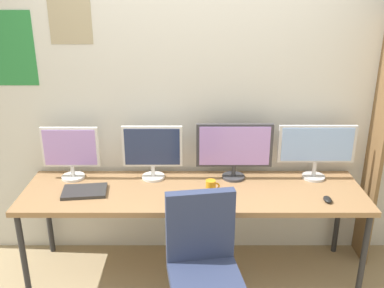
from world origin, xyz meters
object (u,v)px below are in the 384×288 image
Objects in this scene: monitor_far_left at (69,151)px; laptop_closed at (83,191)px; computer_mouse at (326,199)px; desk at (192,195)px; monitor_center_left at (151,150)px; monitor_center_right at (233,148)px; office_chair at (202,283)px; monitor_far_right at (315,147)px; keyboard_main at (192,204)px; coffee_mug at (210,186)px.

laptop_closed is (0.15, -0.26, -0.22)m from monitor_far_left.
desk is at bearing 169.31° from computer_mouse.
monitor_center_left is 0.78× the size of monitor_center_right.
monitor_far_right is at bearing 43.83° from office_chair.
monitor_center_left is at bearing -179.99° from monitor_center_right.
laptop_closed is at bearing 167.22° from keyboard_main.
office_chair reaches higher than desk.
coffee_mug is at bearing 83.73° from office_chair.
office_chair is 9.34× the size of coffee_mug.
desk is 0.71m from office_chair.
coffee_mug reaches higher than computer_mouse.
monitor_center_left is at bearing 152.20° from coffee_mug.
monitor_far_left is (-1.02, 0.86, 0.57)m from office_chair.
desk is 0.48m from monitor_center_left.
monitor_center_left is at bearing 162.86° from computer_mouse.
monitor_center_left is 1.35m from computer_mouse.
monitor_far_right is 5.65× the size of coffee_mug.
monitor_far_right is 0.88m from coffee_mug.
monitor_center_right is 1.57× the size of keyboard_main.
monitor_center_right is at bearing 51.67° from coffee_mug.
monitor_far_left is 0.64m from monitor_center_left.
monitor_far_right is (1.91, 0.00, 0.03)m from monitor_far_left.
desk is at bearing 169.26° from coffee_mug.
monitor_far_right is 0.46m from computer_mouse.
laptop_closed is at bearing 175.68° from computer_mouse.
computer_mouse is at bearing -11.61° from monitor_far_left.
computer_mouse is at bearing 3.00° from keyboard_main.
monitor_far_right is 1.80m from laptop_closed.
keyboard_main is 1.18× the size of laptop_closed.
keyboard_main is at bearing -90.00° from desk.
desk is 6.78× the size of keyboard_main.
laptop_closed is at bearing -59.98° from monitor_far_left.
monitor_center_left is 0.60m from laptop_closed.
office_chair is 0.73m from coffee_mug.
coffee_mug is (-0.82, 0.16, 0.03)m from computer_mouse.
coffee_mug is at bearing -163.96° from monitor_far_right.
monitor_far_right is (1.27, 0.00, 0.02)m from monitor_center_left.
coffee_mug reaches higher than desk.
computer_mouse is 0.30× the size of laptop_closed.
monitor_far_left is 1.96m from computer_mouse.
keyboard_main reaches higher than desk.
laptop_closed is (-0.49, -0.26, -0.23)m from monitor_center_left.
laptop_closed reaches higher than desk.
coffee_mug is (0.07, 0.62, 0.38)m from office_chair.
coffee_mug is at bearing -5.31° from laptop_closed.
monitor_center_left is 1.45× the size of laptop_closed.
monitor_far_left is 0.37m from laptop_closed.
monitor_far_left is at bearing -180.00° from monitor_center_left.
monitor_center_right is at bearing 180.00° from monitor_far_right.
keyboard_main is (-0.06, 0.42, 0.35)m from office_chair.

